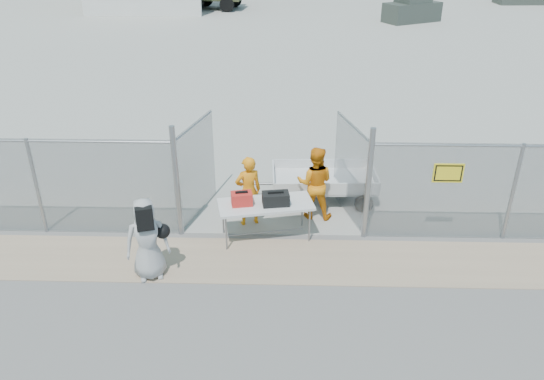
{
  "coord_description": "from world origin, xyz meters",
  "views": [
    {
      "loc": [
        0.28,
        -7.88,
        6.17
      ],
      "look_at": [
        0.0,
        2.0,
        1.1
      ],
      "focal_mm": 35.0,
      "sensor_mm": 36.0,
      "label": 1
    }
  ],
  "objects_px": {
    "visitor": "(147,239)",
    "utility_trailer": "(323,183)",
    "folding_table": "(266,221)",
    "security_worker_left": "(248,191)",
    "security_worker_right": "(315,183)"
  },
  "relations": [
    {
      "from": "visitor",
      "to": "utility_trailer",
      "type": "relative_size",
      "value": 0.51
    },
    {
      "from": "folding_table",
      "to": "security_worker_left",
      "type": "xyz_separation_m",
      "value": [
        -0.4,
        0.58,
        0.4
      ]
    },
    {
      "from": "security_worker_right",
      "to": "security_worker_left",
      "type": "bearing_deg",
      "value": 21.91
    },
    {
      "from": "folding_table",
      "to": "utility_trailer",
      "type": "bearing_deg",
      "value": 42.37
    },
    {
      "from": "utility_trailer",
      "to": "security_worker_right",
      "type": "bearing_deg",
      "value": -108.57
    },
    {
      "from": "folding_table",
      "to": "utility_trailer",
      "type": "relative_size",
      "value": 0.61
    },
    {
      "from": "utility_trailer",
      "to": "security_worker_left",
      "type": "bearing_deg",
      "value": -145.86
    },
    {
      "from": "security_worker_left",
      "to": "utility_trailer",
      "type": "relative_size",
      "value": 0.51
    },
    {
      "from": "folding_table",
      "to": "security_worker_right",
      "type": "xyz_separation_m",
      "value": [
        1.08,
        0.96,
        0.44
      ]
    },
    {
      "from": "folding_table",
      "to": "visitor",
      "type": "xyz_separation_m",
      "value": [
        -2.16,
        -1.44,
        0.41
      ]
    },
    {
      "from": "security_worker_right",
      "to": "utility_trailer",
      "type": "xyz_separation_m",
      "value": [
        0.27,
        0.92,
        -0.47
      ]
    },
    {
      "from": "visitor",
      "to": "utility_trailer",
      "type": "height_order",
      "value": "visitor"
    },
    {
      "from": "folding_table",
      "to": "utility_trailer",
      "type": "distance_m",
      "value": 2.31
    },
    {
      "from": "folding_table",
      "to": "security_worker_left",
      "type": "bearing_deg",
      "value": 112.54
    },
    {
      "from": "security_worker_right",
      "to": "visitor",
      "type": "bearing_deg",
      "value": 44.3
    }
  ]
}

